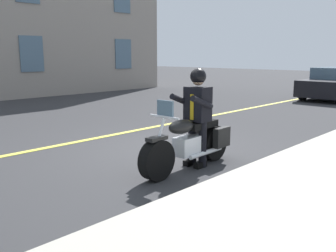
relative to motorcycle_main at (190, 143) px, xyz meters
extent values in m
plane|color=#333335|center=(-0.54, -1.13, -0.45)|extent=(80.00, 80.00, 0.00)
cube|color=#E5DB4C|center=(-0.54, -3.13, -0.45)|extent=(60.00, 0.16, 0.01)
cylinder|color=black|center=(0.85, 0.03, -0.12)|extent=(0.67, 0.23, 0.66)
cylinder|color=black|center=(-0.70, -0.03, -0.12)|extent=(0.67, 0.23, 0.66)
cube|color=silver|center=(0.05, 0.00, -0.03)|extent=(0.57, 0.30, 0.32)
ellipsoid|color=black|center=(0.25, 0.01, 0.33)|extent=(0.57, 0.30, 0.24)
cube|color=black|center=(-0.30, -0.01, 0.29)|extent=(0.71, 0.31, 0.12)
cube|color=black|center=(-0.66, 0.19, 0.03)|extent=(0.40, 0.14, 0.36)
cube|color=black|center=(-0.64, -0.25, 0.03)|extent=(0.40, 0.14, 0.36)
cylinder|color=silver|center=(0.83, 0.03, 0.15)|extent=(0.35, 0.06, 0.76)
cylinder|color=silver|center=(0.67, 0.02, 0.55)|extent=(0.06, 0.60, 0.04)
cube|color=black|center=(0.85, 0.03, 0.23)|extent=(0.37, 0.17, 0.06)
cylinder|color=silver|center=(-0.26, 0.15, -0.19)|extent=(0.90, 0.12, 0.08)
cube|color=slate|center=(0.65, 0.02, 0.67)|extent=(0.05, 0.32, 0.28)
cylinder|color=black|center=(-0.21, 0.11, -0.03)|extent=(0.14, 0.14, 0.84)
cube|color=black|center=(-0.15, 0.11, -0.40)|extent=(0.26, 0.12, 0.10)
cylinder|color=black|center=(-0.20, -0.13, -0.03)|extent=(0.14, 0.14, 0.84)
cube|color=black|center=(-0.14, -0.13, -0.40)|extent=(0.26, 0.12, 0.10)
cube|color=black|center=(-0.20, -0.01, 0.67)|extent=(0.34, 0.41, 0.60)
cube|color=#B28C14|center=(-0.04, 0.00, 0.63)|extent=(0.03, 0.07, 0.44)
cylinder|color=black|center=(-0.03, 0.22, 0.73)|extent=(0.55, 0.12, 0.28)
cylinder|color=black|center=(-0.02, -0.22, 0.73)|extent=(0.55, 0.12, 0.28)
sphere|color=tan|center=(-0.20, -0.01, 1.10)|extent=(0.22, 0.22, 0.22)
sphere|color=black|center=(-0.20, -0.01, 1.15)|extent=(0.28, 0.28, 0.28)
cube|color=black|center=(-12.42, -1.99, 0.10)|extent=(4.60, 1.80, 0.70)
cylinder|color=black|center=(-10.97, -2.84, -0.13)|extent=(0.64, 0.22, 0.64)
cylinder|color=black|center=(-13.87, -2.84, -0.13)|extent=(0.64, 0.22, 0.64)
cube|color=slate|center=(-8.45, -12.10, 1.55)|extent=(1.10, 0.06, 1.60)
cube|color=slate|center=(-3.14, -12.10, 1.55)|extent=(1.10, 0.06, 1.60)
camera|label=1|loc=(4.74, 4.02, 1.51)|focal=39.17mm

